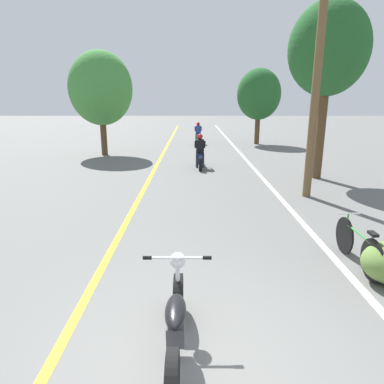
# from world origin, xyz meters

# --- Properties ---
(ground_plane) EXTENTS (120.00, 120.00, 0.00)m
(ground_plane) POSITION_xyz_m (0.00, 0.00, 0.00)
(ground_plane) COLOR #60605E
(lane_stripe_center) EXTENTS (0.14, 48.00, 0.01)m
(lane_stripe_center) POSITION_xyz_m (-1.70, 12.20, 0.00)
(lane_stripe_center) COLOR yellow
(lane_stripe_center) RESTS_ON ground
(lane_stripe_edge) EXTENTS (0.14, 48.00, 0.01)m
(lane_stripe_edge) POSITION_xyz_m (2.58, 12.20, 0.00)
(lane_stripe_edge) COLOR white
(lane_stripe_edge) RESTS_ON ground
(utility_pole) EXTENTS (1.10, 0.24, 6.79)m
(utility_pole) POSITION_xyz_m (3.43, 7.03, 3.49)
(utility_pole) COLOR brown
(utility_pole) RESTS_ON ground
(roadside_tree_right_near) EXTENTS (2.79, 2.51, 6.19)m
(roadside_tree_right_near) POSITION_xyz_m (4.63, 9.56, 4.54)
(roadside_tree_right_near) COLOR #513A23
(roadside_tree_right_near) RESTS_ON ground
(roadside_tree_right_far) EXTENTS (2.82, 2.54, 4.83)m
(roadside_tree_right_far) POSITION_xyz_m (4.23, 19.82, 3.19)
(roadside_tree_right_far) COLOR #513A23
(roadside_tree_right_far) RESTS_ON ground
(roadside_tree_left) EXTENTS (3.25, 2.93, 5.31)m
(roadside_tree_left) POSITION_xyz_m (-4.80, 15.19, 3.42)
(roadside_tree_left) COLOR #513A23
(roadside_tree_left) RESTS_ON ground
(motorcycle_foreground) EXTENTS (0.85, 2.09, 1.02)m
(motorcycle_foreground) POSITION_xyz_m (-0.28, 0.25, 0.42)
(motorcycle_foreground) COLOR black
(motorcycle_foreground) RESTS_ON ground
(motorcycle_rider_lead) EXTENTS (0.50, 2.10, 1.45)m
(motorcycle_rider_lead) POSITION_xyz_m (0.25, 11.66, 0.55)
(motorcycle_rider_lead) COLOR black
(motorcycle_rider_lead) RESTS_ON ground
(motorcycle_rider_far) EXTENTS (0.50, 2.09, 1.44)m
(motorcycle_rider_far) POSITION_xyz_m (0.31, 19.83, 0.54)
(motorcycle_rider_far) COLOR black
(motorcycle_rider_far) RESTS_ON ground
(bicycle_parked) EXTENTS (0.44, 1.76, 0.83)m
(bicycle_parked) POSITION_xyz_m (2.84, 2.47, 0.38)
(bicycle_parked) COLOR black
(bicycle_parked) RESTS_ON ground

